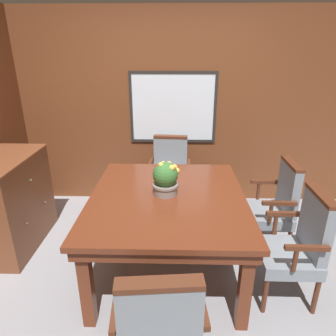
{
  "coord_description": "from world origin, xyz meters",
  "views": [
    {
      "loc": [
        0.1,
        -2.07,
        1.96
      ],
      "look_at": [
        0.04,
        0.44,
        0.97
      ],
      "focal_mm": 32.0,
      "sensor_mm": 36.0,
      "label": 1
    }
  ],
  "objects_px": {
    "chair_head_near": "(160,332)",
    "sideboard_cabinet": "(9,203)",
    "dining_table": "(168,205)",
    "chair_right_near": "(297,244)",
    "chair_head_far": "(170,173)",
    "potted_plant": "(166,178)",
    "chair_right_far": "(275,204)"
  },
  "relations": [
    {
      "from": "dining_table",
      "to": "chair_head_far",
      "type": "relative_size",
      "value": 1.6
    },
    {
      "from": "chair_right_far",
      "to": "dining_table",
      "type": "bearing_deg",
      "value": -71.58
    },
    {
      "from": "chair_right_near",
      "to": "sideboard_cabinet",
      "type": "height_order",
      "value": "sideboard_cabinet"
    },
    {
      "from": "chair_right_near",
      "to": "potted_plant",
      "type": "relative_size",
      "value": 3.17
    },
    {
      "from": "chair_head_far",
      "to": "chair_head_near",
      "type": "xyz_separation_m",
      "value": [
        -0.01,
        -2.31,
        0.0
      ]
    },
    {
      "from": "chair_right_far",
      "to": "potted_plant",
      "type": "height_order",
      "value": "potted_plant"
    },
    {
      "from": "chair_right_far",
      "to": "potted_plant",
      "type": "xyz_separation_m",
      "value": [
        -1.09,
        -0.3,
        0.4
      ]
    },
    {
      "from": "dining_table",
      "to": "chair_right_far",
      "type": "xyz_separation_m",
      "value": [
        1.07,
        0.34,
        -0.16
      ]
    },
    {
      "from": "chair_right_far",
      "to": "potted_plant",
      "type": "relative_size",
      "value": 3.17
    },
    {
      "from": "sideboard_cabinet",
      "to": "dining_table",
      "type": "bearing_deg",
      "value": -11.21
    },
    {
      "from": "chair_head_near",
      "to": "potted_plant",
      "type": "xyz_separation_m",
      "value": [
        -0.0,
        1.2,
        0.4
      ]
    },
    {
      "from": "dining_table",
      "to": "chair_right_near",
      "type": "distance_m",
      "value": 1.11
    },
    {
      "from": "chair_head_far",
      "to": "sideboard_cabinet",
      "type": "height_order",
      "value": "sideboard_cabinet"
    },
    {
      "from": "chair_right_near",
      "to": "sideboard_cabinet",
      "type": "distance_m",
      "value": 2.77
    },
    {
      "from": "chair_right_far",
      "to": "sideboard_cabinet",
      "type": "distance_m",
      "value": 2.72
    },
    {
      "from": "chair_head_near",
      "to": "sideboard_cabinet",
      "type": "distance_m",
      "value": 2.2
    },
    {
      "from": "dining_table",
      "to": "chair_head_far",
      "type": "distance_m",
      "value": 1.16
    },
    {
      "from": "chair_head_near",
      "to": "chair_right_far",
      "type": "bearing_deg",
      "value": -131.02
    },
    {
      "from": "chair_right_far",
      "to": "chair_right_near",
      "type": "bearing_deg",
      "value": -0.89
    },
    {
      "from": "chair_right_far",
      "to": "chair_head_near",
      "type": "relative_size",
      "value": 1.0
    },
    {
      "from": "dining_table",
      "to": "chair_right_near",
      "type": "relative_size",
      "value": 1.6
    },
    {
      "from": "chair_right_far",
      "to": "potted_plant",
      "type": "bearing_deg",
      "value": -73.6
    },
    {
      "from": "chair_head_near",
      "to": "sideboard_cabinet",
      "type": "xyz_separation_m",
      "value": [
        -1.63,
        1.49,
        -0.02
      ]
    },
    {
      "from": "chair_right_near",
      "to": "potted_plant",
      "type": "height_order",
      "value": "potted_plant"
    },
    {
      "from": "potted_plant",
      "to": "chair_right_far",
      "type": "bearing_deg",
      "value": 15.52
    },
    {
      "from": "dining_table",
      "to": "chair_head_near",
      "type": "xyz_separation_m",
      "value": [
        -0.01,
        -1.16,
        -0.16
      ]
    },
    {
      "from": "dining_table",
      "to": "chair_head_near",
      "type": "distance_m",
      "value": 1.17
    },
    {
      "from": "potted_plant",
      "to": "sideboard_cabinet",
      "type": "height_order",
      "value": "potted_plant"
    },
    {
      "from": "chair_head_near",
      "to": "sideboard_cabinet",
      "type": "relative_size",
      "value": 0.98
    },
    {
      "from": "chair_head_far",
      "to": "potted_plant",
      "type": "relative_size",
      "value": 3.17
    },
    {
      "from": "chair_head_far",
      "to": "chair_right_near",
      "type": "height_order",
      "value": "same"
    },
    {
      "from": "chair_right_near",
      "to": "sideboard_cabinet",
      "type": "bearing_deg",
      "value": -103.28
    }
  ]
}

